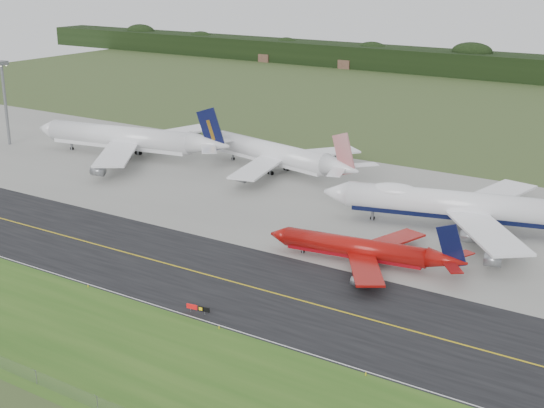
{
  "coord_description": "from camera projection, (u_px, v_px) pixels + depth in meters",
  "views": [
    {
      "loc": [
        73.08,
        -108.38,
        57.08
      ],
      "look_at": [
        -12.03,
        22.0,
        6.73
      ],
      "focal_mm": 50.0,
      "sensor_mm": 36.0,
      "label": 1
    }
  ],
  "objects": [
    {
      "name": "grass_verge",
      "position": [
        132.0,
        357.0,
        114.04
      ],
      "size": [
        400.0,
        30.0,
        0.01
      ],
      "primitive_type": "cube",
      "color": "#2A5418",
      "rests_on": "ground"
    },
    {
      "name": "jet_ba_747",
      "position": [
        464.0,
        206.0,
        166.09
      ],
      "size": [
        64.79,
        52.63,
        16.49
      ],
      "color": "white",
      "rests_on": "ground"
    },
    {
      "name": "apron",
      "position": [
        379.0,
        208.0,
        182.56
      ],
      "size": [
        400.0,
        78.0,
        0.01
      ],
      "primitive_type": "cube",
      "color": "gray",
      "rests_on": "ground"
    },
    {
      "name": "perimeter_fence",
      "position": [
        66.0,
        390.0,
        103.34
      ],
      "size": [
        320.0,
        0.1,
        320.0
      ],
      "color": "slate",
      "rests_on": "ground"
    },
    {
      "name": "ground",
      "position": [
        262.0,
        279.0,
        141.92
      ],
      "size": [
        600.0,
        600.0,
        0.0
      ],
      "primitive_type": "plane",
      "color": "#334821",
      "rests_on": "ground"
    },
    {
      "name": "floodlight_mast",
      "position": [
        4.0,
        87.0,
        239.95
      ],
      "size": [
        3.33,
        3.33,
        26.82
      ],
      "color": "slate",
      "rests_on": "ground"
    },
    {
      "name": "jet_red_737",
      "position": [
        365.0,
        250.0,
        148.12
      ],
      "size": [
        40.34,
        32.6,
        10.9
      ],
      "color": "maroon",
      "rests_on": "ground"
    },
    {
      "name": "edge_marker_center",
      "position": [
        219.0,
        328.0,
        122.69
      ],
      "size": [
        0.16,
        0.16,
        0.5
      ],
      "primitive_type": "cylinder",
      "color": "yellow",
      "rests_on": "ground"
    },
    {
      "name": "jet_star_tail",
      "position": [
        278.0,
        155.0,
        211.57
      ],
      "size": [
        57.81,
        47.59,
        15.34
      ],
      "color": "white",
      "rests_on": "ground"
    },
    {
      "name": "taxiway_centreline",
      "position": [
        249.0,
        286.0,
        138.73
      ],
      "size": [
        400.0,
        0.4,
        0.0
      ],
      "primitive_type": "cube",
      "color": "gold",
      "rests_on": "taxiway"
    },
    {
      "name": "taxiway_edge_line",
      "position": [
        197.0,
        318.0,
        126.38
      ],
      "size": [
        400.0,
        0.25,
        0.0
      ],
      "primitive_type": "cube",
      "color": "silver",
      "rests_on": "taxiway"
    },
    {
      "name": "taxiway_sign",
      "position": [
        198.0,
        308.0,
        127.73
      ],
      "size": [
        4.41,
        0.78,
        1.48
      ],
      "color": "slate",
      "rests_on": "ground"
    },
    {
      "name": "edge_marker_left",
      "position": [
        88.0,
        286.0,
        138.25
      ],
      "size": [
        0.16,
        0.16,
        0.5
      ],
      "primitive_type": "cylinder",
      "color": "yellow",
      "rests_on": "ground"
    },
    {
      "name": "taxiway",
      "position": [
        249.0,
        286.0,
        138.73
      ],
      "size": [
        400.0,
        32.0,
        0.02
      ],
      "primitive_type": "cube",
      "color": "black",
      "rests_on": "ground"
    },
    {
      "name": "edge_marker_right",
      "position": [
        366.0,
        374.0,
        108.95
      ],
      "size": [
        0.16,
        0.16,
        0.5
      ],
      "primitive_type": "cylinder",
      "color": "yellow",
      "rests_on": "ground"
    },
    {
      "name": "jet_navy_gold",
      "position": [
        130.0,
        139.0,
        227.68
      ],
      "size": [
        67.39,
        58.04,
        17.42
      ],
      "color": "white",
      "rests_on": "ground"
    }
  ]
}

